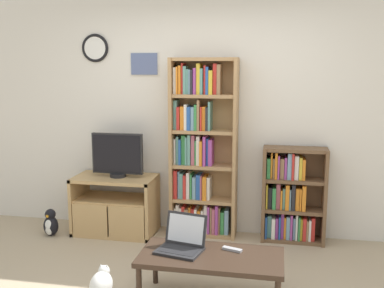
{
  "coord_description": "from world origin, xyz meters",
  "views": [
    {
      "loc": [
        0.81,
        -3.1,
        1.86
      ],
      "look_at": [
        0.01,
        0.96,
        1.13
      ],
      "focal_mm": 42.0,
      "sensor_mm": 36.0,
      "label": 1
    }
  ],
  "objects_px": {
    "tv_stand": "(115,205)",
    "coffee_table": "(211,260)",
    "cat": "(102,284)",
    "television": "(117,155)",
    "penguin_figurine": "(51,224)",
    "bookshelf_short": "(291,197)",
    "laptop": "(182,241)",
    "remote_near_laptop": "(232,249)",
    "bookshelf_tall": "(200,151)"
  },
  "relations": [
    {
      "from": "tv_stand",
      "to": "penguin_figurine",
      "type": "distance_m",
      "value": 0.73
    },
    {
      "from": "coffee_table",
      "to": "bookshelf_tall",
      "type": "bearing_deg",
      "value": 103.43
    },
    {
      "from": "remote_near_laptop",
      "to": "bookshelf_tall",
      "type": "bearing_deg",
      "value": -141.82
    },
    {
      "from": "coffee_table",
      "to": "laptop",
      "type": "height_order",
      "value": "laptop"
    },
    {
      "from": "bookshelf_short",
      "to": "cat",
      "type": "bearing_deg",
      "value": -134.51
    },
    {
      "from": "penguin_figurine",
      "to": "bookshelf_tall",
      "type": "bearing_deg",
      "value": 13.6
    },
    {
      "from": "television",
      "to": "laptop",
      "type": "relative_size",
      "value": 1.42
    },
    {
      "from": "coffee_table",
      "to": "bookshelf_short",
      "type": "bearing_deg",
      "value": 66.3
    },
    {
      "from": "bookshelf_short",
      "to": "coffee_table",
      "type": "height_order",
      "value": "bookshelf_short"
    },
    {
      "from": "television",
      "to": "bookshelf_tall",
      "type": "bearing_deg",
      "value": 9.06
    },
    {
      "from": "television",
      "to": "penguin_figurine",
      "type": "height_order",
      "value": "television"
    },
    {
      "from": "remote_near_laptop",
      "to": "coffee_table",
      "type": "bearing_deg",
      "value": -35.55
    },
    {
      "from": "bookshelf_short",
      "to": "penguin_figurine",
      "type": "bearing_deg",
      "value": -171.52
    },
    {
      "from": "tv_stand",
      "to": "television",
      "type": "height_order",
      "value": "television"
    },
    {
      "from": "tv_stand",
      "to": "coffee_table",
      "type": "height_order",
      "value": "tv_stand"
    },
    {
      "from": "television",
      "to": "laptop",
      "type": "distance_m",
      "value": 1.65
    },
    {
      "from": "coffee_table",
      "to": "laptop",
      "type": "bearing_deg",
      "value": 166.26
    },
    {
      "from": "remote_near_laptop",
      "to": "cat",
      "type": "relative_size",
      "value": 0.36
    },
    {
      "from": "remote_near_laptop",
      "to": "penguin_figurine",
      "type": "height_order",
      "value": "remote_near_laptop"
    },
    {
      "from": "cat",
      "to": "remote_near_laptop",
      "type": "bearing_deg",
      "value": 12.18
    },
    {
      "from": "remote_near_laptop",
      "to": "tv_stand",
      "type": "bearing_deg",
      "value": -111.67
    },
    {
      "from": "laptop",
      "to": "penguin_figurine",
      "type": "bearing_deg",
      "value": 161.72
    },
    {
      "from": "cat",
      "to": "television",
      "type": "bearing_deg",
      "value": 105.22
    },
    {
      "from": "television",
      "to": "coffee_table",
      "type": "xyz_separation_m",
      "value": [
        1.24,
        -1.31,
        -0.53
      ]
    },
    {
      "from": "television",
      "to": "coffee_table",
      "type": "distance_m",
      "value": 1.88
    },
    {
      "from": "bookshelf_tall",
      "to": "penguin_figurine",
      "type": "height_order",
      "value": "bookshelf_tall"
    },
    {
      "from": "television",
      "to": "cat",
      "type": "distance_m",
      "value": 1.64
    },
    {
      "from": "bookshelf_short",
      "to": "coffee_table",
      "type": "xyz_separation_m",
      "value": [
        -0.64,
        -1.45,
        -0.12
      ]
    },
    {
      "from": "bookshelf_short",
      "to": "laptop",
      "type": "distance_m",
      "value": 1.64
    },
    {
      "from": "laptop",
      "to": "remote_near_laptop",
      "type": "distance_m",
      "value": 0.41
    },
    {
      "from": "coffee_table",
      "to": "cat",
      "type": "relative_size",
      "value": 2.41
    },
    {
      "from": "bookshelf_short",
      "to": "laptop",
      "type": "xyz_separation_m",
      "value": [
        -0.88,
        -1.39,
        -0.01
      ]
    },
    {
      "from": "tv_stand",
      "to": "remote_near_laptop",
      "type": "relative_size",
      "value": 5.43
    },
    {
      "from": "tv_stand",
      "to": "bookshelf_short",
      "type": "xyz_separation_m",
      "value": [
        1.92,
        0.16,
        0.15
      ]
    },
    {
      "from": "television",
      "to": "penguin_figurine",
      "type": "distance_m",
      "value": 1.06
    },
    {
      "from": "tv_stand",
      "to": "cat",
      "type": "bearing_deg",
      "value": -73.87
    },
    {
      "from": "remote_near_laptop",
      "to": "laptop",
      "type": "bearing_deg",
      "value": -64.5
    },
    {
      "from": "bookshelf_tall",
      "to": "tv_stand",
      "type": "bearing_deg",
      "value": -170.31
    },
    {
      "from": "remote_near_laptop",
      "to": "cat",
      "type": "distance_m",
      "value": 1.1
    },
    {
      "from": "coffee_table",
      "to": "remote_near_laptop",
      "type": "xyz_separation_m",
      "value": [
        0.15,
        0.11,
        0.05
      ]
    },
    {
      "from": "cat",
      "to": "penguin_figurine",
      "type": "height_order",
      "value": "penguin_figurine"
    },
    {
      "from": "bookshelf_tall",
      "to": "laptop",
      "type": "xyz_separation_m",
      "value": [
        0.1,
        -1.39,
        -0.47
      ]
    },
    {
      "from": "bookshelf_tall",
      "to": "remote_near_laptop",
      "type": "bearing_deg",
      "value": -69.49
    },
    {
      "from": "remote_near_laptop",
      "to": "penguin_figurine",
      "type": "xyz_separation_m",
      "value": [
        -2.11,
        0.95,
        -0.27
      ]
    },
    {
      "from": "bookshelf_tall",
      "to": "cat",
      "type": "bearing_deg",
      "value": -109.08
    },
    {
      "from": "bookshelf_tall",
      "to": "bookshelf_short",
      "type": "xyz_separation_m",
      "value": [
        0.98,
        -0.0,
        -0.46
      ]
    },
    {
      "from": "laptop",
      "to": "remote_near_laptop",
      "type": "bearing_deg",
      "value": 19.96
    },
    {
      "from": "coffee_table",
      "to": "penguin_figurine",
      "type": "relative_size",
      "value": 3.68
    },
    {
      "from": "bookshelf_short",
      "to": "coffee_table",
      "type": "distance_m",
      "value": 1.58
    },
    {
      "from": "coffee_table",
      "to": "penguin_figurine",
      "type": "height_order",
      "value": "coffee_table"
    }
  ]
}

